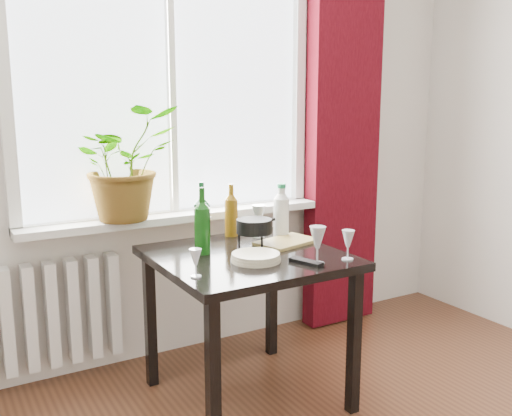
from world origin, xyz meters
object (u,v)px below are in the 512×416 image
wine_bottle_right (202,215)px  wineglass_front_left (196,263)px  table (247,272)px  cutting_board (287,242)px  cleaning_bottle (281,210)px  plate_stack (256,257)px  fondue_pot (254,233)px  wineglass_front_right (317,245)px  wineglass_back_center (259,221)px  tv_remote (306,262)px  radiator (41,316)px  potted_plant (125,163)px  wine_bottle_left (202,220)px  bottle_amber (231,209)px  wineglass_back_left (205,231)px  wineglass_far_right (348,245)px

wine_bottle_right → wineglass_front_left: 0.47m
table → cutting_board: 0.30m
cleaning_bottle → plate_stack: 0.50m
wineglass_front_left → fondue_pot: fondue_pot is taller
wineglass_front_right → wineglass_front_left: (-0.55, 0.10, -0.03)m
wineglass_front_left → cutting_board: bearing=23.8°
wineglass_back_center → tv_remote: 0.54m
radiator → potted_plant: 0.89m
wine_bottle_left → cleaning_bottle: 0.51m
wineglass_front_left → wine_bottle_left: bearing=60.5°
wine_bottle_right → wineglass_front_left: wine_bottle_right is taller
radiator → tv_remote: size_ratio=4.90×
bottle_amber → wineglass_back_left: bottle_amber is taller
bottle_amber → cutting_board: (0.17, -0.29, -0.14)m
bottle_amber → cutting_board: size_ratio=0.95×
cleaning_bottle → tv_remote: bearing=-110.3°
wineglass_front_left → wine_bottle_right: bearing=61.6°
wineglass_back_center → wineglass_front_right: bearing=-93.0°
wineglass_front_right → wineglass_back_center: bearing=87.0°
fondue_pot → cleaning_bottle: bearing=27.4°
table → potted_plant: (-0.40, 0.57, 0.49)m
potted_plant → wine_bottle_right: 0.51m
wine_bottle_left → wineglass_front_left: 0.38m
wineglass_back_center → plate_stack: bearing=-122.3°
wine_bottle_left → bottle_amber: bearing=40.9°
cleaning_bottle → wineglass_back_center: size_ratio=1.62×
wine_bottle_right → fondue_pot: size_ratio=1.65×
table → cleaning_bottle: bearing=32.6°
wine_bottle_left → wine_bottle_right: 0.09m
table → wine_bottle_right: size_ratio=2.53×
wineglass_back_center → wineglass_back_left: size_ratio=1.19×
wine_bottle_right → wineglass_far_right: wine_bottle_right is taller
wineglass_back_center → tv_remote: size_ratio=1.09×
radiator → wineglass_far_right: 1.59m
wineglass_far_right → fondue_pot: wineglass_far_right is taller
table → wine_bottle_left: size_ratio=2.62×
wine_bottle_right → wine_bottle_left: bearing=-114.2°
wine_bottle_right → bottle_amber: wine_bottle_right is taller
wine_bottle_right → plate_stack: wine_bottle_right is taller
cleaning_bottle → wineglass_front_left: size_ratio=2.37×
wine_bottle_left → tv_remote: bearing=-50.2°
wine_bottle_left → cutting_board: size_ratio=1.06×
wineglass_far_right → wineglass_back_left: 0.72m
potted_plant → wine_bottle_left: bearing=-64.6°
wineglass_front_left → plate_stack: 0.34m
wineglass_front_right → wineglass_back_left: size_ratio=1.17×
cleaning_bottle → wineglass_front_right: size_ratio=1.65×
cleaning_bottle → wineglass_back_center: (-0.11, 0.05, -0.06)m
wineglass_front_right → bottle_amber: bearing=97.1°
wineglass_back_center → wineglass_back_left: bearing=-177.7°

